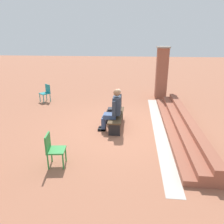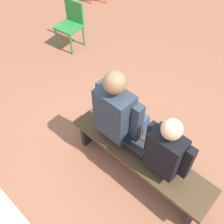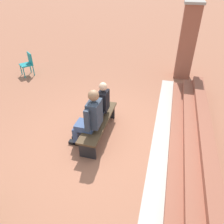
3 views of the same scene
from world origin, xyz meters
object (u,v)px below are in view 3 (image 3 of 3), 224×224
at_px(bench, 99,123).
at_px(person_adult, 90,118).
at_px(laptop, 98,120).
at_px(plastic_chair_near_bench_left, 28,63).
at_px(person_student, 100,104).

relative_size(bench, person_adult, 1.25).
relative_size(laptop, plastic_chair_near_bench_left, 0.38).
height_order(bench, person_adult, person_adult).
distance_m(person_adult, plastic_chair_near_bench_left, 4.85).
relative_size(bench, laptop, 5.62).
relative_size(bench, plastic_chair_near_bench_left, 2.14).
bearing_deg(laptop, person_student, -167.57).
relative_size(person_adult, plastic_chair_near_bench_left, 1.72).
xyz_separation_m(person_adult, plastic_chair_near_bench_left, (-3.18, -3.65, -0.28)).
height_order(bench, plastic_chair_near_bench_left, plastic_chair_near_bench_left).
distance_m(laptop, plastic_chair_near_bench_left, 4.70).
bearing_deg(person_student, bench, 12.14).
bearing_deg(person_adult, laptop, 165.22).
bearing_deg(bench, laptop, 14.30).
xyz_separation_m(person_adult, laptop, (-0.32, 0.09, -0.26)).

